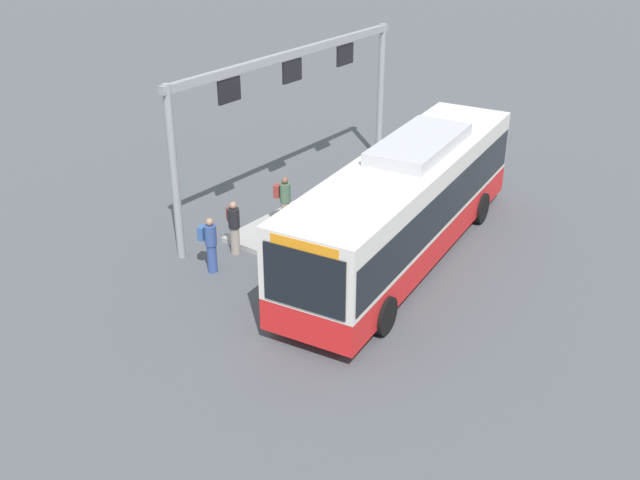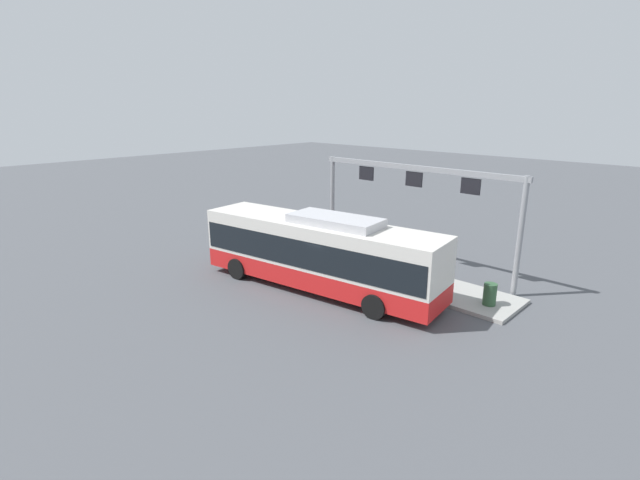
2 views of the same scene
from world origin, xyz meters
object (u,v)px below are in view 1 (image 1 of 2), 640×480
bus_main (405,201)px  person_boarding (234,226)px  trash_bin (419,155)px  person_waiting_mid (284,200)px  person_waiting_near (210,243)px

bus_main → person_boarding: (2.78, -4.13, -0.92)m
person_boarding → trash_bin: person_boarding is taller
bus_main → person_waiting_mid: 4.05m
bus_main → person_waiting_mid: bearing=-87.7°
trash_bin → person_waiting_mid: bearing=-5.1°
bus_main → person_waiting_mid: size_ratio=6.96×
person_waiting_mid → person_waiting_near: bearing=-109.5°
person_boarding → person_waiting_near: bearing=-47.4°
person_boarding → person_waiting_mid: bearing=115.1°
person_boarding → trash_bin: (-9.19, 0.86, -0.28)m
person_boarding → person_waiting_mid: person_waiting_mid is taller
person_boarding → trash_bin: 9.24m
bus_main → person_boarding: 5.06m
person_waiting_mid → bus_main: bearing=-9.7°
person_boarding → person_waiting_near: size_ratio=1.00×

